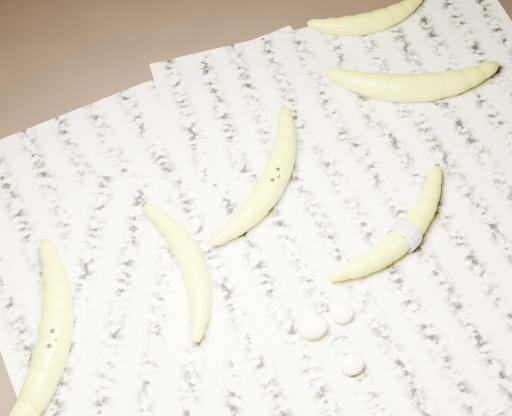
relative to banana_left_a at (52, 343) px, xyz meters
name	(u,v)px	position (x,y,z in m)	size (l,w,h in m)	color
ground	(279,236)	(0.30, 0.04, -0.03)	(3.00, 3.00, 0.00)	black
newspaper_patch	(308,236)	(0.33, 0.02, -0.02)	(0.90, 0.70, 0.01)	beige
banana_left_a	(52,343)	(0.00, 0.00, 0.00)	(0.22, 0.06, 0.04)	#C2DE1B
banana_left_b	(192,261)	(0.18, 0.04, 0.00)	(0.16, 0.05, 0.03)	#C2DE1B
banana_center	(273,180)	(0.32, 0.10, 0.00)	(0.20, 0.06, 0.04)	#C2DE1B
banana_taped	(405,234)	(0.44, -0.03, 0.00)	(0.19, 0.05, 0.03)	#C2DE1B
banana_upper_a	(415,86)	(0.56, 0.17, 0.00)	(0.21, 0.06, 0.04)	#C2DE1B
banana_upper_b	(373,20)	(0.57, 0.30, 0.00)	(0.16, 0.05, 0.03)	#C2DE1B
measuring_tape	(405,234)	(0.44, -0.03, 0.00)	(0.04, 0.04, 0.00)	white
flesh_chunk_a	(313,325)	(0.28, -0.09, -0.01)	(0.04, 0.03, 0.02)	#FAE9C1
flesh_chunk_b	(342,312)	(0.32, -0.09, -0.01)	(0.03, 0.02, 0.02)	#FAE9C1
flesh_chunk_c	(353,363)	(0.31, -0.15, -0.01)	(0.03, 0.02, 0.02)	#FAE9C1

